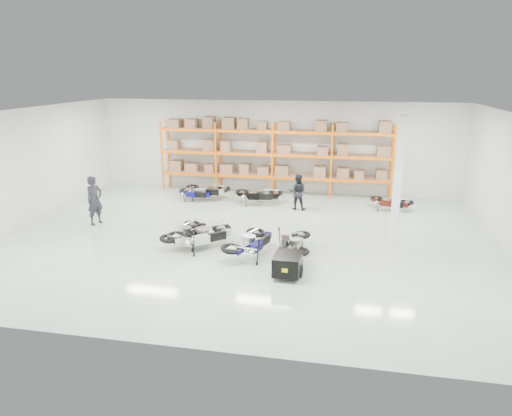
% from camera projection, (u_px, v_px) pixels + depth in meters
% --- Properties ---
extents(room, '(18.00, 18.00, 18.00)m').
position_uv_depth(room, '(246.00, 178.00, 16.06)').
color(room, silver).
rests_on(room, ground).
extents(pallet_rack, '(11.28, 0.98, 3.62)m').
position_uv_depth(pallet_rack, '(274.00, 149.00, 22.12)').
color(pallet_rack, orange).
rests_on(pallet_rack, ground).
extents(structural_column, '(0.25, 0.25, 4.50)m').
position_uv_depth(structural_column, '(398.00, 182.00, 15.60)').
color(structural_column, white).
rests_on(structural_column, ground).
extents(moto_blue_centre, '(1.53, 2.21, 1.30)m').
position_uv_depth(moto_blue_centre, '(251.00, 239.00, 14.94)').
color(moto_blue_centre, '#0A0643').
rests_on(moto_blue_centre, ground).
extents(moto_silver_left, '(2.19, 2.10, 1.31)m').
position_uv_depth(moto_silver_left, '(202.00, 231.00, 15.60)').
color(moto_silver_left, silver).
rests_on(moto_silver_left, ground).
extents(moto_black_far_left, '(1.28, 2.04, 1.23)m').
position_uv_depth(moto_black_far_left, '(187.00, 229.00, 15.91)').
color(moto_black_far_left, black).
rests_on(moto_black_far_left, ground).
extents(moto_touring_right, '(1.01, 1.89, 1.19)m').
position_uv_depth(moto_touring_right, '(294.00, 240.00, 14.96)').
color(moto_touring_right, black).
rests_on(moto_touring_right, ground).
extents(trailer, '(0.88, 1.67, 0.70)m').
position_uv_depth(trailer, '(288.00, 264.00, 13.50)').
color(trailer, black).
rests_on(trailer, ground).
extents(moto_back_a, '(1.61, 0.86, 1.02)m').
position_uv_depth(moto_back_a, '(196.00, 191.00, 21.38)').
color(moto_back_a, navy).
rests_on(moto_back_a, ground).
extents(moto_back_b, '(1.90, 0.95, 1.23)m').
position_uv_depth(moto_back_b, '(206.00, 187.00, 21.61)').
color(moto_back_b, '#AEB3B8').
rests_on(moto_back_b, ground).
extents(moto_back_c, '(1.97, 1.12, 1.22)m').
position_uv_depth(moto_back_c, '(259.00, 192.00, 20.81)').
color(moto_back_c, black).
rests_on(moto_back_c, ground).
extents(moto_back_d, '(1.75, 1.20, 1.04)m').
position_uv_depth(moto_back_d, '(391.00, 200.00, 19.89)').
color(moto_back_d, '#43110D').
rests_on(moto_back_d, ground).
extents(person_left, '(0.71, 0.84, 1.95)m').
position_uv_depth(person_left, '(95.00, 200.00, 18.01)').
color(person_left, '#212229').
rests_on(person_left, ground).
extents(person_back, '(0.79, 0.62, 1.58)m').
position_uv_depth(person_back, '(298.00, 192.00, 19.98)').
color(person_back, black).
rests_on(person_back, ground).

